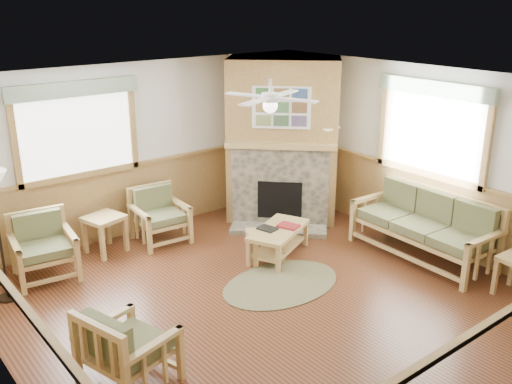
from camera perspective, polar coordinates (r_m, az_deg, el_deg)
floor at (r=7.36m, az=0.98°, el=-10.59°), size 6.00×6.00×0.01m
ceiling at (r=6.46m, az=1.12°, el=10.75°), size 6.00×6.00×0.01m
wall_back at (r=9.20m, az=-10.98°, el=4.34°), size 6.00×0.02×2.70m
wall_front at (r=5.06m, az=23.58°, el=-9.54°), size 6.00×0.02×2.70m
wall_left at (r=5.53m, az=-23.87°, el=-7.10°), size 0.02×6.00×2.70m
wall_right at (r=8.92m, az=16.10°, el=3.47°), size 0.02×6.00×2.70m
wainscot at (r=7.10m, az=1.01°, el=-6.70°), size 6.00×6.00×1.10m
fireplace at (r=9.56m, az=2.70°, el=5.22°), size 3.11×3.11×2.70m
window_back at (r=8.50m, az=-18.02°, el=10.69°), size 1.90×0.16×1.50m
window_right at (r=8.55m, az=17.76°, el=10.76°), size 0.16×1.90×1.50m
ceiling_fan at (r=6.88m, az=1.45°, el=10.92°), size 1.59×1.59×0.36m
sofa at (r=8.59m, az=16.33°, el=-3.31°), size 2.11×0.94×0.96m
armchair_back_left at (r=8.18m, az=-20.48°, el=-5.24°), size 0.87×0.87×0.87m
armchair_back_right at (r=8.91m, az=-9.57°, el=-2.36°), size 0.80×0.80×0.84m
armchair_left at (r=5.84m, az=-12.61°, el=-14.80°), size 0.93×0.93×0.85m
coffee_table at (r=8.38m, az=2.24°, el=-5.01°), size 1.21×0.95×0.43m
end_table_chairs at (r=8.75m, az=-14.85°, el=-4.10°), size 0.62×0.60×0.57m
footstool at (r=8.26m, az=0.95°, el=-5.42°), size 0.63×0.63×0.42m
braided_rug at (r=7.68m, az=2.52°, el=-9.14°), size 1.96×1.96×0.01m
floor_lamp_right at (r=9.41m, az=7.02°, el=1.61°), size 0.44×0.44×1.67m
book_red at (r=8.34m, az=3.27°, el=-3.31°), size 0.31×0.36×0.03m
book_dark at (r=8.24m, az=1.15°, el=-3.59°), size 0.26×0.31×0.03m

